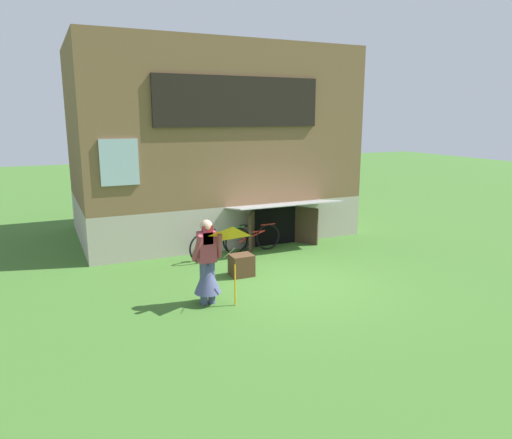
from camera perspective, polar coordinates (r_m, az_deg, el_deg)
ground_plane at (r=10.52m, az=4.40°, el=-7.55°), size 60.00×60.00×0.00m
log_house at (r=14.86m, az=-5.66°, el=9.16°), size 7.88×5.91×5.53m
person at (r=9.17m, az=-5.87°, el=-5.94°), size 0.61×0.53×1.67m
kite at (r=8.63m, az=-2.76°, el=-3.25°), size 0.85×0.95×1.48m
bicycle_red at (r=12.69m, az=-0.52°, el=-2.27°), size 1.67×0.08×0.76m
bicycle_green at (r=12.08m, az=-4.30°, el=-2.95°), size 1.77×0.40×0.81m
wooden_crate at (r=10.85m, az=-1.76°, el=-5.51°), size 0.51×0.43×0.49m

